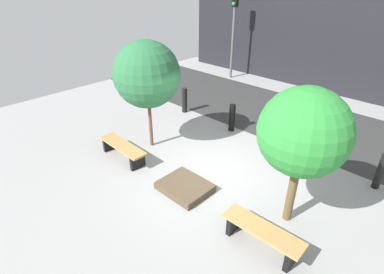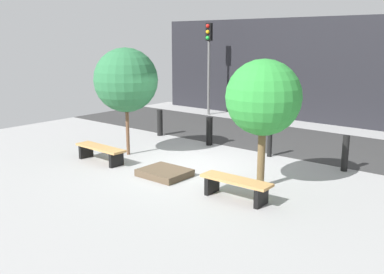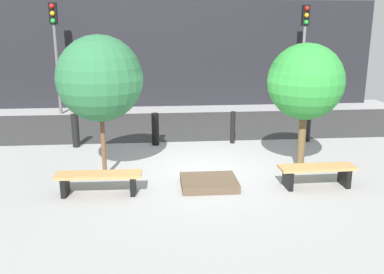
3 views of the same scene
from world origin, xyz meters
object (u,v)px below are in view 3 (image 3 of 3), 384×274
bollard_right (308,125)px  traffic_light_west (55,39)px  planter_bed (209,183)px  traffic_light_mid_west (304,39)px  tree_behind_right_bench (306,82)px  bollard_center (233,127)px  bollard_left (155,129)px  bench_right (317,172)px  tree_behind_left_bench (100,79)px  bench_left (99,179)px  bollard_far_left (75,131)px

bollard_right → traffic_light_west: 9.71m
planter_bed → traffic_light_mid_west: traffic_light_mid_west is taller
tree_behind_right_bench → bollard_center: 3.24m
planter_bed → bollard_left: size_ratio=1.28×
bench_right → traffic_light_mid_west: (2.46, 8.29, 2.47)m
tree_behind_left_bench → traffic_light_mid_west: bearing=45.6°
tree_behind_left_bench → bollard_right: 6.48m
tree_behind_left_bench → bench_right: bearing=-12.8°
bench_right → tree_behind_left_bench: size_ratio=0.51×
tree_behind_left_bench → traffic_light_west: bearing=108.8°
bench_left → traffic_light_west: traffic_light_west is taller
tree_behind_right_bench → bollard_center: bearing=115.1°
tree_behind_right_bench → bollard_far_left: (-5.70, 2.52, -1.65)m
bollard_right → traffic_light_mid_west: bearing=73.6°
tree_behind_right_bench → traffic_light_west: (-7.08, 7.24, 0.71)m
bollard_far_left → bollard_center: size_ratio=1.01×
bollard_center → traffic_light_mid_west: traffic_light_mid_west is taller
bench_left → traffic_light_west: (-2.46, 8.29, 2.51)m
planter_bed → traffic_light_west: traffic_light_west is taller
traffic_light_mid_west → bollard_left: bearing=-141.4°
planter_bed → traffic_light_mid_west: size_ratio=0.29×
bench_left → bollard_right: (5.70, 3.58, 0.16)m
bollard_far_left → bollard_center: bollard_far_left is taller
traffic_light_mid_west → tree_behind_left_bench: bearing=-134.4°
bench_right → bollard_far_left: 6.73m
bollard_right → bollard_far_left: bearing=180.0°
bench_right → tree_behind_right_bench: bearing=88.8°
bench_left → tree_behind_right_bench: bearing=14.1°
tree_behind_left_bench → bollard_right: bearing=23.9°
bench_left → traffic_light_mid_west: bearing=50.7°
bench_left → traffic_light_mid_west: (7.08, 8.29, 2.48)m
tree_behind_left_bench → bollard_left: bearing=64.9°
tree_behind_right_bench → bollard_far_left: bearing=156.1°
bench_left → tree_behind_right_bench: tree_behind_right_bench is taller
tree_behind_left_bench → bollard_left: 3.31m
planter_bed → traffic_light_mid_west: bearing=59.5°
bollard_right → traffic_light_mid_west: traffic_light_mid_west is taller
bollard_far_left → planter_bed: bearing=-44.9°
bench_left → traffic_light_west: size_ratio=0.42×
bench_left → tree_behind_left_bench: 2.20m
bollard_left → tree_behind_left_bench: bearing=-115.1°
tree_behind_left_bench → bollard_center: bearing=36.3°
bollard_left → traffic_light_west: traffic_light_west is taller
bench_left → planter_bed: (2.31, 0.20, -0.24)m
bench_left → planter_bed: bearing=6.2°
tree_behind_left_bench → tree_behind_right_bench: (4.62, -0.00, -0.13)m
bollard_center → traffic_light_west: (-5.90, 4.71, 2.36)m
bollard_left → traffic_light_mid_west: bearing=38.6°
bench_right → planter_bed: 2.33m
bench_left → bollard_far_left: 3.74m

